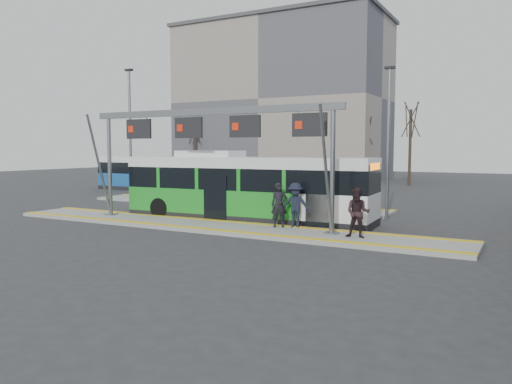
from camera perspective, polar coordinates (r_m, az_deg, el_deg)
ground at (r=22.47m, az=-4.95°, el=-4.11°), size 120.00×120.00×0.00m
platform_main at (r=22.46m, az=-4.96°, el=-3.92°), size 22.00×3.00×0.15m
platform_second at (r=31.28m, az=-2.92°, el=-1.39°), size 20.00×3.00×0.15m
tactile_main at (r=22.45m, az=-4.96°, el=-3.71°), size 22.00×2.65×0.02m
tactile_second at (r=32.25m, az=-1.84°, el=-1.04°), size 20.00×0.35×0.02m
gantry at (r=22.61m, az=-5.41°, el=6.87°), size 13.00×1.68×5.20m
apartment_block at (r=60.74m, az=2.99°, el=10.34°), size 24.50×12.50×18.40m
hero_bus at (r=24.54m, az=-1.11°, el=0.38°), size 12.64×3.31×3.44m
bg_bus_green at (r=35.93m, az=-5.74°, el=1.57°), size 11.51×2.51×2.87m
bg_bus_blue at (r=43.03m, az=-11.58°, el=2.03°), size 10.91×2.66×2.83m
passenger_a at (r=21.55m, az=2.65°, el=-1.51°), size 0.84×0.77×1.92m
passenger_b at (r=19.36m, az=11.56°, el=-2.34°), size 1.02×0.85×1.93m
passenger_c at (r=21.57m, az=4.52°, el=-1.50°), size 1.41×1.07×1.93m
tree_left at (r=52.46m, az=12.41°, el=6.79°), size 1.40×1.40×6.99m
tree_mid at (r=49.98m, az=17.27°, el=7.86°), size 1.40×1.40×8.23m
tree_far at (r=58.92m, az=-7.08°, el=6.88°), size 1.40×1.40×7.28m
lamp_west at (r=31.84m, az=-14.18°, el=6.43°), size 0.50×0.25×8.38m
lamp_east at (r=25.38m, az=14.89°, el=5.84°), size 0.50×0.25×7.51m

